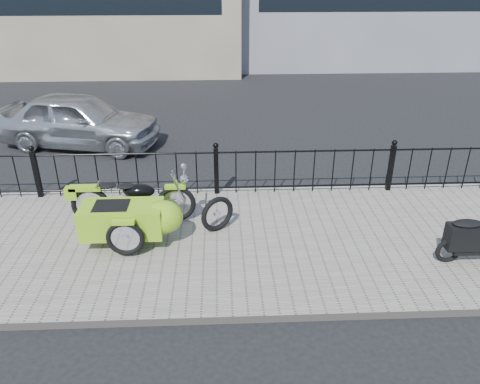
{
  "coord_description": "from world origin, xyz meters",
  "views": [
    {
      "loc": [
        0.09,
        -7.19,
        4.3
      ],
      "look_at": [
        0.41,
        -0.1,
        0.82
      ],
      "focal_mm": 35.0,
      "sensor_mm": 36.0,
      "label": 1
    }
  ],
  "objects_px": {
    "motorcycle_sidecar": "(135,214)",
    "spare_tire": "(217,214)",
    "sedan_car": "(79,120)",
    "scooter": "(480,239)"
  },
  "relations": [
    {
      "from": "sedan_car",
      "to": "spare_tire",
      "type": "bearing_deg",
      "value": -130.46
    },
    {
      "from": "scooter",
      "to": "spare_tire",
      "type": "distance_m",
      "value": 4.15
    },
    {
      "from": "motorcycle_sidecar",
      "to": "spare_tire",
      "type": "height_order",
      "value": "motorcycle_sidecar"
    },
    {
      "from": "motorcycle_sidecar",
      "to": "spare_tire",
      "type": "bearing_deg",
      "value": 10.21
    },
    {
      "from": "spare_tire",
      "to": "sedan_car",
      "type": "relative_size",
      "value": 0.16
    },
    {
      "from": "spare_tire",
      "to": "motorcycle_sidecar",
      "type": "bearing_deg",
      "value": -169.79
    },
    {
      "from": "motorcycle_sidecar",
      "to": "spare_tire",
      "type": "xyz_separation_m",
      "value": [
        1.35,
        0.24,
        -0.16
      ]
    },
    {
      "from": "motorcycle_sidecar",
      "to": "scooter",
      "type": "height_order",
      "value": "scooter"
    },
    {
      "from": "motorcycle_sidecar",
      "to": "spare_tire",
      "type": "distance_m",
      "value": 1.38
    },
    {
      "from": "scooter",
      "to": "spare_tire",
      "type": "relative_size",
      "value": 2.36
    }
  ]
}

